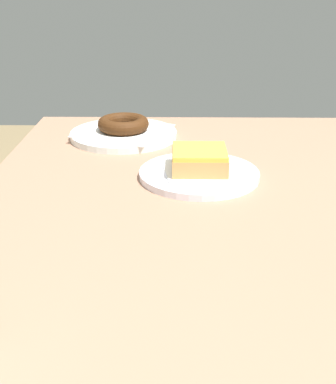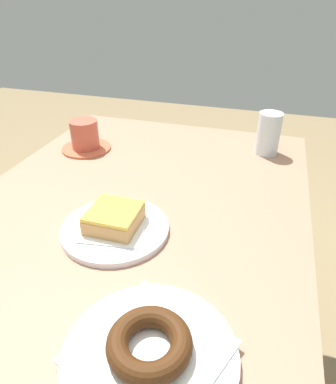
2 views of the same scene
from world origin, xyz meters
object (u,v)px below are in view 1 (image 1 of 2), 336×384
plate_chocolate_ring (124,135)px  donut_chocolate_ring (123,124)px  donut_glazed_square (200,159)px  plate_glazed_square (200,174)px

plate_chocolate_ring → donut_chocolate_ring: (0.00, 0.00, 0.02)m
donut_chocolate_ring → donut_glazed_square: bearing=-146.2°
donut_glazed_square → plate_chocolate_ring: 0.28m
plate_glazed_square → donut_glazed_square: bearing=0.0°
plate_glazed_square → donut_chocolate_ring: (0.24, 0.16, 0.03)m
donut_glazed_square → donut_chocolate_ring: bearing=33.8°
plate_glazed_square → donut_chocolate_ring: bearing=33.8°
plate_chocolate_ring → donut_chocolate_ring: size_ratio=2.08×
donut_glazed_square → plate_chocolate_ring: donut_glazed_square is taller
plate_glazed_square → plate_chocolate_ring: size_ratio=0.91×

